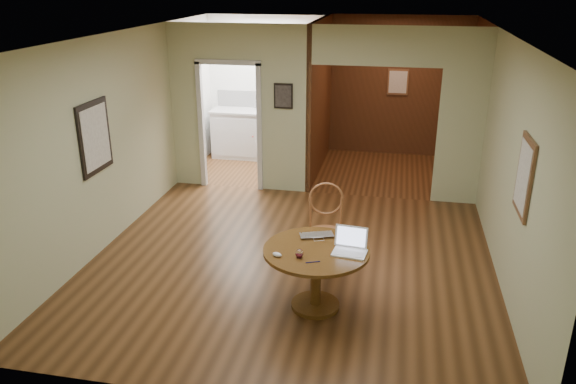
% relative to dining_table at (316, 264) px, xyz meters
% --- Properties ---
extents(floor, '(5.00, 5.00, 0.00)m').
position_rel_dining_table_xyz_m(floor, '(-0.46, 0.92, -0.52)').
color(floor, '#432813').
rests_on(floor, ground).
extents(room_shell, '(5.20, 7.50, 5.00)m').
position_rel_dining_table_xyz_m(room_shell, '(-0.93, 4.02, 0.77)').
color(room_shell, white).
rests_on(room_shell, ground).
extents(dining_table, '(1.12, 1.12, 0.70)m').
position_rel_dining_table_xyz_m(dining_table, '(0.00, 0.00, 0.00)').
color(dining_table, brown).
rests_on(dining_table, ground).
extents(chair, '(0.52, 0.52, 1.08)m').
position_rel_dining_table_xyz_m(chair, '(-0.02, 0.90, 0.08)').
color(chair, '#9A5D36').
rests_on(chair, ground).
extents(open_laptop, '(0.37, 0.33, 0.24)m').
position_rel_dining_table_xyz_m(open_laptop, '(0.35, 0.03, 0.25)').
color(open_laptop, white).
rests_on(open_laptop, dining_table).
extents(closed_laptop, '(0.43, 0.35, 0.03)m').
position_rel_dining_table_xyz_m(closed_laptop, '(-0.02, 0.25, 0.20)').
color(closed_laptop, silver).
rests_on(closed_laptop, dining_table).
extents(mouse, '(0.12, 0.09, 0.04)m').
position_rel_dining_table_xyz_m(mouse, '(-0.37, -0.24, 0.20)').
color(mouse, white).
rests_on(mouse, dining_table).
extents(wine_glass, '(0.08, 0.08, 0.09)m').
position_rel_dining_table_xyz_m(wine_glass, '(-0.14, -0.22, 0.23)').
color(wine_glass, white).
rests_on(wine_glass, dining_table).
extents(pen, '(0.14, 0.07, 0.01)m').
position_rel_dining_table_xyz_m(pen, '(0.01, -0.30, 0.19)').
color(pen, '#0C0F54').
rests_on(pen, dining_table).
extents(kitchen_cabinet, '(2.06, 0.60, 0.94)m').
position_rel_dining_table_xyz_m(kitchen_cabinet, '(-1.81, 5.12, -0.05)').
color(kitchen_cabinet, silver).
rests_on(kitchen_cabinet, ground).
extents(grocery_bag, '(0.26, 0.22, 0.26)m').
position_rel_dining_table_xyz_m(grocery_bag, '(-1.02, 5.12, 0.55)').
color(grocery_bag, '#BEB48B').
rests_on(grocery_bag, kitchen_cabinet).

